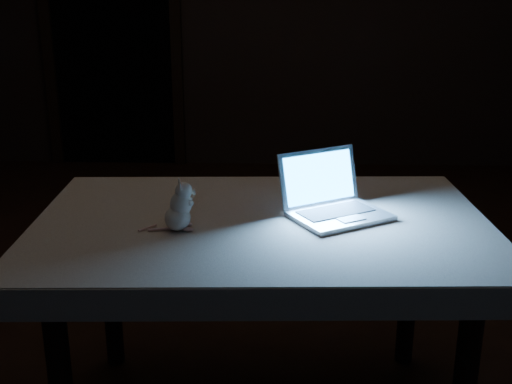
# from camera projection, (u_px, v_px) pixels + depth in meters

# --- Properties ---
(floor) EXTENTS (5.00, 5.00, 0.00)m
(floor) POSITION_uv_depth(u_px,v_px,m) (236.00, 319.00, 2.72)
(floor) COLOR black
(floor) RESTS_ON ground
(doorway) EXTENTS (1.06, 0.36, 2.13)m
(doorway) POSITION_uv_depth(u_px,v_px,m) (111.00, 25.00, 4.81)
(doorway) COLOR black
(doorway) RESTS_ON back_wall
(table) EXTENTS (1.30, 0.87, 0.68)m
(table) POSITION_uv_depth(u_px,v_px,m) (261.00, 322.00, 2.02)
(table) COLOR black
(table) RESTS_ON floor
(tablecloth) EXTENTS (1.56, 1.26, 0.08)m
(tablecloth) POSITION_uv_depth(u_px,v_px,m) (254.00, 231.00, 1.94)
(tablecloth) COLOR beige
(tablecloth) RESTS_ON table
(laptop) EXTENTS (0.36, 0.35, 0.19)m
(laptop) POSITION_uv_depth(u_px,v_px,m) (341.00, 188.00, 1.89)
(laptop) COLOR #AFAFB3
(laptop) RESTS_ON tablecloth
(plush_mouse) EXTENTS (0.13, 0.13, 0.15)m
(plush_mouse) POSITION_uv_depth(u_px,v_px,m) (177.00, 205.00, 1.81)
(plush_mouse) COLOR white
(plush_mouse) RESTS_ON tablecloth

